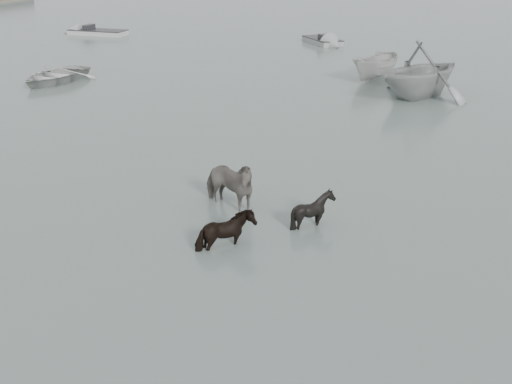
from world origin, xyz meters
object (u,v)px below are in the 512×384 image
pony_black (313,205)px  rowboat_lead (54,73)px  pony_pinto (228,179)px  pony_dark (226,225)px

pony_black → rowboat_lead: size_ratio=0.27×
pony_pinto → pony_dark: (0.97, -2.37, -0.24)m
pony_black → pony_dark: bearing=135.7°
pony_pinto → pony_black: pony_pinto is taller
pony_pinto → rowboat_lead: size_ratio=0.47×
pony_dark → pony_black: bearing=-22.7°
pony_dark → rowboat_lead: 21.75m
pony_pinto → pony_black: 2.65m
pony_dark → pony_black: (1.65, 2.10, -0.04)m
pony_dark → rowboat_lead: bearing=63.7°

